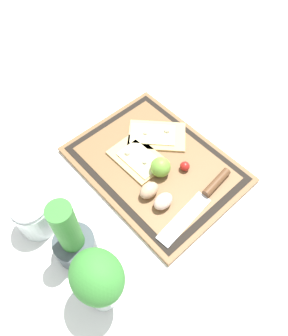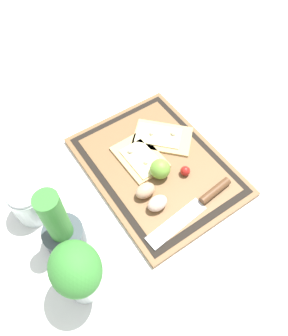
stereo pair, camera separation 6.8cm
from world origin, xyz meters
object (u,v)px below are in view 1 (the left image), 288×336
Objects in this scene: egg_brown at (149,190)px; cherry_tomato_red at (185,166)px; herb_pot at (72,239)px; herb_glass at (99,281)px; knife at (207,193)px; sauce_jar at (35,216)px; egg_pink at (163,201)px; lime at (160,167)px; pizza_slice_near at (156,135)px; pizza_slice_far at (138,158)px.

egg_brown is 2.03× the size of cherry_tomato_red.
herb_glass is (-0.12, 0.01, 0.04)m from herb_pot.
sauce_jar is (0.23, 0.37, 0.02)m from knife.
knife is 1.44× the size of herb_glass.
herb_pot reaches higher than egg_brown.
knife is 0.37m from herb_pot.
egg_pink is at bearing 62.55° from knife.
knife is at bearing 171.32° from cherry_tomato_red.
lime is at bearing -67.12° from egg_brown.
pizza_slice_near is at bearing -8.84° from knife.
knife is (-0.21, -0.06, 0.00)m from pizza_slice_far.
egg_brown is 0.51× the size of sauce_jar.
herb_pot is (0.05, 0.24, 0.04)m from egg_pink.
knife is 0.44m from sauce_jar.
sauce_jar is 0.57× the size of herb_glass.
egg_pink is 0.13m from cherry_tomato_red.
pizza_slice_near is 1.03× the size of herb_glass.
lime is 2.04× the size of cherry_tomato_red.
egg_pink is at bearing -123.80° from sauce_jar.
pizza_slice_far is 2.81× the size of egg_pink.
herb_pot is at bearing 88.33° from egg_brown.
knife is (-0.24, 0.04, 0.00)m from pizza_slice_near.
egg_brown is 0.28m from herb_glass.
pizza_slice_near is 0.88× the size of herb_pot.
sauce_jar reaches higher than lime.
lime reaches higher than cherry_tomato_red.
herb_pot is 0.13m from herb_glass.
pizza_slice_near is 0.40m from herb_pot.
knife is 1.24× the size of herb_pot.
egg_pink is 0.10m from lime.
egg_pink is 0.29× the size of herb_glass.
pizza_slice_far is at bearing -70.93° from herb_pot.
herb_pot is at bearing -166.45° from sauce_jar.
herb_pot is 0.13m from sauce_jar.
cherry_tomato_red is 0.36m from herb_pot.
herb_pot reaches higher than knife.
cherry_tomato_red is at bearing -71.92° from egg_pink.
egg_brown reaches higher than knife.
herb_glass is (-0.25, -0.02, 0.07)m from sauce_jar.
herb_glass is at bearing 173.25° from herb_pot.
egg_pink is 0.32m from sauce_jar.
sauce_jar reaches higher than knife.
pizza_slice_near is 0.41m from sauce_jar.
sauce_jar reaches higher than pizza_slice_far.
pizza_slice_far is 0.56× the size of knife.
herb_pot reaches higher than pizza_slice_near.
knife is 10.16× the size of cherry_tomato_red.
herb_pot reaches higher than egg_pink.
herb_pot is (-0.02, 0.30, 0.03)m from lime.
lime is 0.29× the size of herb_glass.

